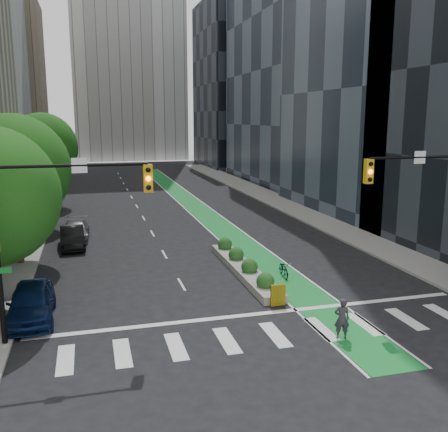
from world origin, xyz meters
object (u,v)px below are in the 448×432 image
bicycle (284,269)px  parked_car_left_near (31,302)px  cyclist (342,319)px  parked_car_left_mid (72,237)px  parked_car_left_far (75,230)px  median_planter (244,266)px

bicycle → parked_car_left_near: (-12.62, -2.71, 0.35)m
bicycle → parked_car_left_near: parked_car_left_near is taller
cyclist → parked_car_left_near: cyclist is taller
parked_car_left_mid → parked_car_left_far: bearing=82.4°
parked_car_left_near → parked_car_left_mid: bearing=82.2°
median_planter → bicycle: (1.92, -1.18, 0.06)m
parked_car_left_far → bicycle: bearing=-44.9°
cyclist → parked_car_left_mid: bearing=-42.9°
bicycle → cyclist: bearing=-88.4°
bicycle → cyclist: cyclist is taller
median_planter → cyclist: cyclist is taller
parked_car_left_near → bicycle: bearing=10.8°
parked_car_left_near → parked_car_left_far: 14.54m
parked_car_left_mid → parked_car_left_far: size_ratio=0.93×
parked_car_left_near → parked_car_left_mid: parked_car_left_near is taller
cyclist → median_planter: bearing=-66.9°
bicycle → parked_car_left_far: (-11.10, 11.75, 0.23)m
cyclist → parked_car_left_far: (-10.34, 19.61, -0.17)m
bicycle → median_planter: bearing=155.6°
bicycle → parked_car_left_far: size_ratio=0.36×
parked_car_left_near → parked_car_left_mid: (1.37, 12.11, -0.08)m
cyclist → parked_car_left_mid: cyclist is taller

